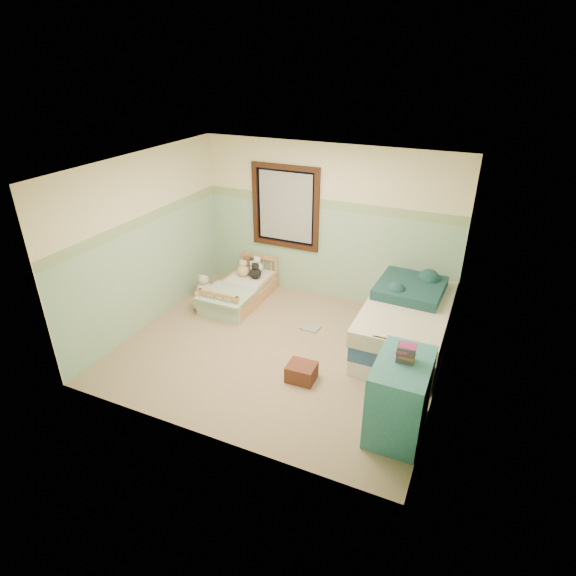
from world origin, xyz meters
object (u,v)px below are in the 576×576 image
at_px(plush_floor_tan, 199,304).
at_px(dresser, 400,397).
at_px(toddler_bed_frame, 241,295).
at_px(twin_bed_frame, 405,337).
at_px(red_pillow, 301,372).
at_px(plush_floor_cream, 205,290).
at_px(floor_book, 310,328).

distance_m(plush_floor_tan, dresser, 3.70).
distance_m(toddler_bed_frame, twin_bed_frame, 2.74).
bearing_deg(plush_floor_tan, red_pillow, -24.17).
bearing_deg(dresser, twin_bed_frame, 98.75).
xyz_separation_m(toddler_bed_frame, plush_floor_cream, (-0.61, -0.16, 0.05)).
bearing_deg(floor_book, toddler_bed_frame, 170.93).
xyz_separation_m(twin_bed_frame, dresser, (0.26, -1.72, 0.33)).
height_order(plush_floor_cream, red_pillow, plush_floor_cream).
xyz_separation_m(plush_floor_tan, floor_book, (1.82, 0.20, -0.09)).
relative_size(toddler_bed_frame, dresser, 1.59).
bearing_deg(toddler_bed_frame, floor_book, -14.94).
bearing_deg(twin_bed_frame, red_pillow, -126.87).
height_order(red_pillow, floor_book, red_pillow).
bearing_deg(red_pillow, twin_bed_frame, 53.13).
xyz_separation_m(toddler_bed_frame, red_pillow, (1.72, -1.54, 0.02)).
distance_m(plush_floor_cream, twin_bed_frame, 3.33).
bearing_deg(toddler_bed_frame, plush_floor_tan, -127.74).
bearing_deg(plush_floor_tan, plush_floor_cream, 112.18).
relative_size(twin_bed_frame, floor_book, 7.90).
distance_m(plush_floor_cream, floor_book, 2.00).
bearing_deg(plush_floor_tan, dresser, -21.42).
xyz_separation_m(plush_floor_tan, twin_bed_frame, (3.17, 0.37, 0.00)).
relative_size(plush_floor_tan, red_pillow, 0.61).
distance_m(dresser, floor_book, 2.28).
distance_m(toddler_bed_frame, plush_floor_cream, 0.63).
bearing_deg(plush_floor_cream, twin_bed_frame, -0.58).
distance_m(toddler_bed_frame, red_pillow, 2.31).
distance_m(dresser, red_pillow, 1.37).
distance_m(plush_floor_tan, floor_book, 1.83).
height_order(toddler_bed_frame, plush_floor_tan, plush_floor_tan).
relative_size(toddler_bed_frame, floor_book, 5.34).
xyz_separation_m(plush_floor_cream, twin_bed_frame, (3.33, -0.03, -0.03)).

